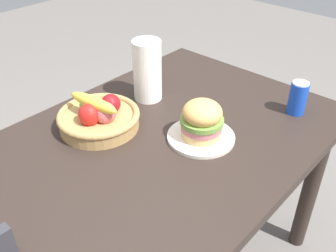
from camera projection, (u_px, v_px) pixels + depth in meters
The scene contains 7 objects.
dining_table at pixel (150, 167), 1.34m from camera, with size 1.40×0.90×0.75m.
plate at pixel (201, 137), 1.31m from camera, with size 0.23×0.23×0.01m, color silver.
sandwich at pixel (202, 119), 1.27m from camera, with size 0.15×0.15×0.13m.
soda_can at pixel (298, 98), 1.42m from camera, with size 0.07×0.07×0.13m.
fruit_basket at pixel (99, 116), 1.34m from camera, with size 0.29×0.29×0.14m.
paper_towel_roll at pixel (147, 71), 1.48m from camera, with size 0.11×0.11×0.24m, color white.
napkin_holder at pixel (0, 245), 0.89m from camera, with size 0.06×0.03×0.09m, color #333338.
Camera 1 is at (-0.73, -0.73, 1.52)m, focal length 41.14 mm.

